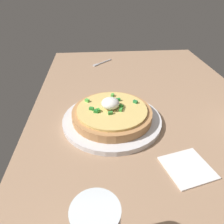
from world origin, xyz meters
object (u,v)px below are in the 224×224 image
Objects in this scene: pizza at (112,113)px; fork at (101,63)px; plate at (112,120)px; napkin at (188,168)px.

pizza is 2.41× the size of fork.
plate is 25.10cm from napkin.
plate is 3.01× the size of fork.
fork is at bearing -178.44° from pizza.
plate is at bearing -141.07° from napkin.
fork is at bearing -165.99° from napkin.
fork reaches higher than napkin.
fork is (-49.09, -1.34, -2.95)cm from pizza.
plate reaches higher than napkin.
napkin is at bearing 38.93° from plate.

